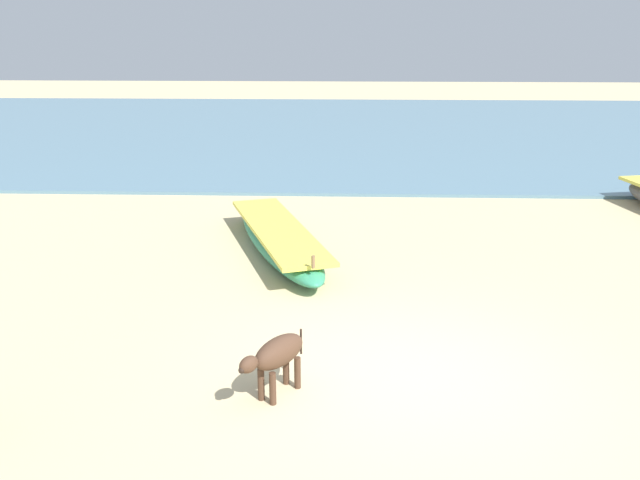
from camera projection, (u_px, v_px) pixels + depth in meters
The scene contains 4 objects.
ground at pixel (415, 376), 8.57m from camera, with size 80.00×80.00×0.00m, color #CCB789.
sea_water at pixel (370, 131), 26.51m from camera, with size 60.00×20.00×0.08m, color slate.
fishing_boat_0 at pixel (279, 239), 12.99m from camera, with size 2.49×4.96×0.66m.
calf_near_dark at pixel (277, 355), 7.99m from camera, with size 0.77×0.99×0.70m.
Camera 1 is at (-0.86, -7.71, 4.16)m, focal length 39.79 mm.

